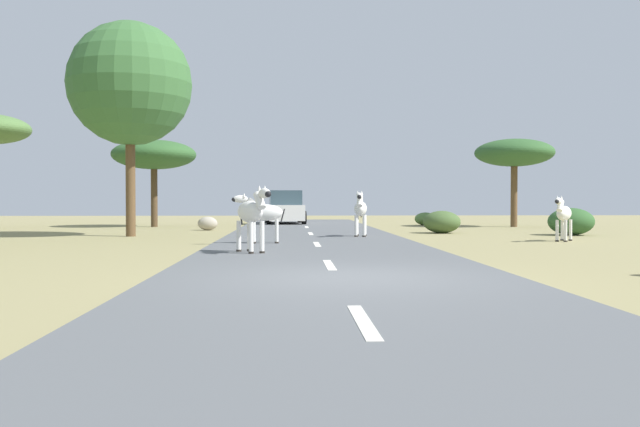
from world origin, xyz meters
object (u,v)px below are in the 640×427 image
object	(u,v)px
zebra_0	(252,213)
bush_2	(425,219)
zebra_2	(360,209)
bush_3	(442,222)
tree_5	(514,153)
rock_4	(208,223)
zebra_1	(262,213)
car_0	(285,208)
tree_0	(154,155)
tree_3	(130,84)
zebra_3	(563,214)
bush_4	(571,222)

from	to	relation	value
zebra_0	bush_2	bearing A→B (deg)	-140.83
zebra_2	bush_3	xyz separation A→B (m)	(3.51, 3.11, -0.54)
tree_5	rock_4	world-z (taller)	tree_5
zebra_1	zebra_0	bearing A→B (deg)	176.32
rock_4	car_0	bearing A→B (deg)	64.94
tree_0	bush_2	distance (m)	13.85
bush_3	bush_2	bearing A→B (deg)	83.03
car_0	bush_2	xyz separation A→B (m)	(7.17, -1.76, -0.52)
tree_3	bush_2	xyz separation A→B (m)	(12.56, 9.87, -5.06)
rock_4	zebra_3	bearing A→B (deg)	-34.30
car_0	bush_2	bearing A→B (deg)	-17.70
zebra_1	tree_0	bearing A→B (deg)	21.29
bush_2	bush_4	distance (m)	10.38
tree_3	bush_4	size ratio (longest dim) A/B	4.54
zebra_0	bush_3	distance (m)	12.17
zebra_1	zebra_3	distance (m)	9.42
bush_2	bush_3	bearing A→B (deg)	-96.97
bush_2	tree_0	bearing A→B (deg)	-174.45
zebra_0	tree_3	world-z (taller)	tree_3
zebra_3	car_0	distance (m)	17.53
tree_3	zebra_0	bearing A→B (deg)	-60.10
zebra_0	zebra_3	world-z (taller)	zebra_0
tree_0	bush_2	size ratio (longest dim) A/B	3.80
zebra_3	rock_4	xyz separation A→B (m)	(-12.06, 8.22, -0.56)
zebra_2	tree_3	size ratio (longest dim) A/B	0.22
car_0	bush_2	distance (m)	7.40
zebra_2	bush_2	size ratio (longest dim) A/B	1.50
tree_3	bush_4	world-z (taller)	tree_3
zebra_1	tree_3	size ratio (longest dim) A/B	0.20
rock_4	tree_3	bearing A→B (deg)	-114.54
zebra_2	bush_4	bearing A→B (deg)	-161.46
rock_4	zebra_0	bearing A→B (deg)	-78.59
zebra_1	tree_0	distance (m)	14.74
tree_3	bush_3	world-z (taller)	tree_3
zebra_3	tree_0	distance (m)	19.50
car_0	zebra_3	bearing A→B (deg)	-63.76
car_0	rock_4	bearing A→B (deg)	-119.01
zebra_1	bush_2	world-z (taller)	zebra_1
zebra_2	bush_2	xyz separation A→B (m)	(4.49, 11.20, -0.65)
car_0	tree_0	bearing A→B (deg)	-157.91
zebra_3	bush_2	bearing A→B (deg)	-47.37
zebra_3	bush_2	size ratio (longest dim) A/B	1.31
tree_0	bush_3	bearing A→B (deg)	-28.57
tree_5	bush_2	world-z (taller)	tree_5
car_0	tree_3	distance (m)	13.59
zebra_1	zebra_3	world-z (taller)	zebra_1
zebra_0	bush_2	size ratio (longest dim) A/B	1.44
bush_2	tree_3	bearing A→B (deg)	-141.83
zebra_1	tree_3	xyz separation A→B (m)	(-4.87, 4.77, 4.48)
zebra_1	car_0	bearing A→B (deg)	-3.82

